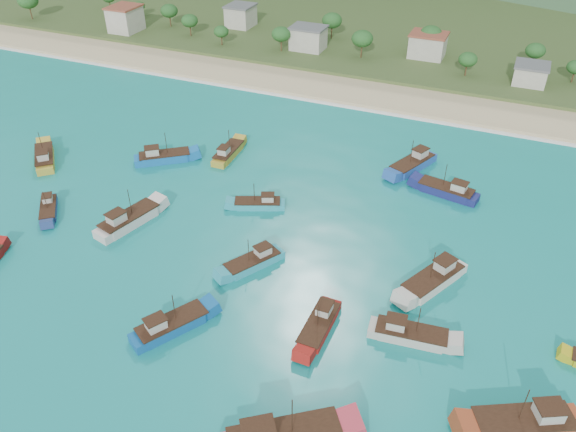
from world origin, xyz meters
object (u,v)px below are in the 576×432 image
at_px(boat_27, 164,158).
at_px(boat_5, 525,423).
at_px(boat_7, 447,191).
at_px(boat_29, 259,204).
at_px(boat_28, 413,165).
at_px(boat_15, 319,326).
at_px(boat_16, 49,210).
at_px(boat_18, 253,262).
at_px(boat_24, 228,153).
at_px(boat_25, 409,335).
at_px(boat_21, 433,280).
at_px(boat_2, 171,326).
at_px(boat_11, 129,220).
at_px(boat_13, 45,158).

bearing_deg(boat_27, boat_5, 26.03).
distance_m(boat_7, boat_29, 34.35).
relative_size(boat_7, boat_28, 0.94).
distance_m(boat_15, boat_16, 53.52).
height_order(boat_18, boat_28, boat_28).
xyz_separation_m(boat_15, boat_16, (-52.98, 7.61, -0.16)).
bearing_deg(boat_16, boat_18, 141.74).
bearing_deg(boat_24, boat_25, -40.24).
height_order(boat_5, boat_21, boat_5).
xyz_separation_m(boat_2, boat_24, (-15.36, 45.26, -0.07)).
relative_size(boat_5, boat_7, 1.11).
bearing_deg(boat_25, boat_24, -133.69).
bearing_deg(boat_25, boat_27, -122.54).
height_order(boat_7, boat_29, boat_7).
height_order(boat_5, boat_27, boat_5).
bearing_deg(boat_24, boat_5, -38.31).
bearing_deg(boat_28, boat_24, 38.51).
height_order(boat_2, boat_21, boat_21).
bearing_deg(boat_29, boat_7, -82.82).
bearing_deg(boat_29, boat_21, -126.94).
xyz_separation_m(boat_5, boat_29, (-46.30, 28.37, -0.36)).
height_order(boat_25, boat_29, boat_25).
bearing_deg(boat_21, boat_7, -57.88).
distance_m(boat_11, boat_24, 27.87).
relative_size(boat_5, boat_27, 1.16).
bearing_deg(boat_7, boat_24, 104.41).
bearing_deg(boat_5, boat_25, 33.68).
xyz_separation_m(boat_5, boat_24, (-59.85, 42.60, -0.24)).
xyz_separation_m(boat_18, boat_21, (26.14, 6.46, 0.21)).
bearing_deg(boat_11, boat_29, 51.39).
distance_m(boat_5, boat_16, 80.34).
distance_m(boat_2, boat_29, 31.08).
bearing_deg(boat_21, boat_2, 63.34).
relative_size(boat_24, boat_25, 0.95).
distance_m(boat_11, boat_13, 30.54).
xyz_separation_m(boat_7, boat_24, (-43.39, -2.77, -0.10)).
bearing_deg(boat_25, boat_28, -174.20).
distance_m(boat_25, boat_27, 62.38).
relative_size(boat_13, boat_29, 1.11).
bearing_deg(boat_13, boat_11, -64.77).
height_order(boat_15, boat_21, boat_21).
distance_m(boat_16, boat_18, 39.16).
height_order(boat_5, boat_28, boat_5).
distance_m(boat_16, boat_25, 64.61).
xyz_separation_m(boat_25, boat_28, (-9.48, 44.12, 0.14)).
bearing_deg(boat_24, boat_21, -29.07).
bearing_deg(boat_27, boat_29, 35.99).
height_order(boat_5, boat_15, boat_5).
bearing_deg(boat_13, boat_5, -58.99).
bearing_deg(boat_29, boat_18, -179.94).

